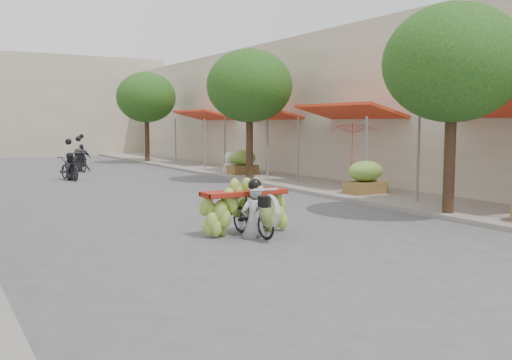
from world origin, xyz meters
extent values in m
plane|color=#55555A|center=(0.00, 0.00, 0.00)|extent=(120.00, 120.00, 0.00)
cube|color=gray|center=(7.00, 15.00, 0.06)|extent=(4.00, 60.00, 0.12)
cube|color=#BCB19B|center=(12.00, 14.00, 3.00)|extent=(8.00, 40.00, 6.00)
cube|color=red|center=(7.12, 4.00, 2.75)|extent=(1.77, 4.20, 0.53)
cylinder|color=slate|center=(6.30, 5.90, 1.27)|extent=(0.08, 0.08, 2.55)
cube|color=red|center=(7.12, 10.00, 2.75)|extent=(1.77, 4.20, 0.53)
cylinder|color=slate|center=(6.30, 8.10, 1.27)|extent=(0.08, 0.08, 2.55)
cylinder|color=slate|center=(6.30, 11.90, 1.27)|extent=(0.08, 0.08, 2.55)
cube|color=red|center=(7.12, 16.00, 2.75)|extent=(1.77, 4.20, 0.53)
cylinder|color=slate|center=(6.30, 14.10, 1.27)|extent=(0.08, 0.08, 2.55)
cylinder|color=slate|center=(6.30, 17.90, 1.27)|extent=(0.08, 0.08, 2.55)
cube|color=red|center=(7.12, 22.00, 2.75)|extent=(1.77, 4.20, 0.53)
cylinder|color=slate|center=(6.30, 20.10, 1.27)|extent=(0.08, 0.08, 2.55)
cylinder|color=slate|center=(6.30, 23.90, 1.27)|extent=(0.08, 0.08, 2.55)
cube|color=#B7AA91|center=(0.00, 38.00, 3.50)|extent=(20.00, 6.00, 7.00)
cylinder|color=#3A2719|center=(5.40, 4.00, 1.60)|extent=(0.28, 0.28, 3.20)
ellipsoid|color=#275419|center=(5.40, 4.00, 3.80)|extent=(3.40, 3.40, 2.90)
cylinder|color=#3A2719|center=(5.40, 14.00, 1.60)|extent=(0.28, 0.28, 3.20)
ellipsoid|color=#275419|center=(5.40, 14.00, 3.80)|extent=(3.40, 3.40, 2.90)
cylinder|color=#3A2719|center=(5.40, 26.00, 1.60)|extent=(0.28, 0.28, 3.20)
ellipsoid|color=#275419|center=(5.40, 26.00, 3.80)|extent=(3.40, 3.40, 2.90)
cube|color=brown|center=(6.20, 8.00, 0.37)|extent=(1.20, 0.80, 0.50)
ellipsoid|color=#74A53E|center=(6.20, 8.00, 0.95)|extent=(1.20, 0.88, 0.66)
cube|color=brown|center=(6.20, 16.00, 0.37)|extent=(1.20, 0.80, 0.50)
ellipsoid|color=#74A53E|center=(6.20, 16.00, 0.95)|extent=(1.20, 0.88, 0.66)
imported|color=black|center=(0.00, 4.38, 0.45)|extent=(0.56, 1.56, 0.90)
cylinder|color=silver|center=(0.00, 3.73, 0.62)|extent=(0.10, 0.66, 0.66)
cube|color=black|center=(0.00, 3.83, 0.80)|extent=(0.28, 0.22, 0.22)
cylinder|color=silver|center=(0.00, 3.93, 1.02)|extent=(0.60, 0.05, 0.05)
cube|color=maroon|center=(0.00, 4.73, 0.88)|extent=(1.86, 0.55, 0.10)
imported|color=#B4B4BC|center=(0.00, 4.33, 1.12)|extent=(0.59, 0.43, 1.63)
sphere|color=black|center=(0.00, 4.30, 1.90)|extent=(0.28, 0.28, 0.28)
imported|color=red|center=(6.19, 8.62, 2.39)|extent=(2.07, 2.07, 1.57)
imported|color=white|center=(6.03, 16.84, 1.05)|extent=(0.95, 0.60, 1.87)
imported|color=black|center=(-0.71, 18.20, 0.48)|extent=(0.86, 1.77, 0.95)
imported|color=#212328|center=(-0.71, 18.20, 1.12)|extent=(0.85, 0.59, 1.65)
sphere|color=black|center=(-0.71, 18.20, 1.58)|extent=(0.26, 0.26, 0.26)
imported|color=black|center=(0.59, 22.07, 0.55)|extent=(0.76, 1.91, 1.09)
imported|color=#212328|center=(0.59, 22.07, 1.12)|extent=(1.12, 0.68, 1.65)
sphere|color=black|center=(0.59, 22.07, 1.58)|extent=(0.26, 0.26, 0.26)
imported|color=black|center=(1.96, 27.24, 0.42)|extent=(0.56, 1.48, 0.83)
imported|color=#212328|center=(1.96, 27.24, 1.12)|extent=(0.97, 0.55, 1.65)
sphere|color=black|center=(1.96, 27.24, 1.58)|extent=(0.26, 0.26, 0.26)
camera|label=1|loc=(-5.83, -5.72, 2.36)|focal=40.00mm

